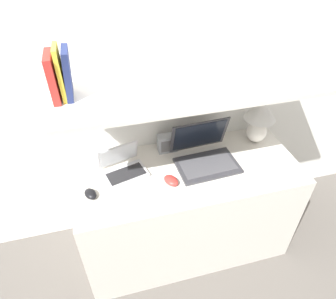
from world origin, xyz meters
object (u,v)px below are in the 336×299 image
router_box (167,143)px  book_red (53,77)px  computer_mouse (171,180)px  table_lamp (259,118)px  laptop_large (205,155)px  laptop_small (123,168)px  book_yellow (60,73)px  second_mouse (90,194)px  book_navy (67,74)px

router_box → book_red: 0.87m
computer_mouse → table_lamp: bearing=20.5°
table_lamp → laptop_large: size_ratio=0.78×
laptop_small → router_box: 0.35m
laptop_small → book_yellow: (-0.23, -0.01, 0.66)m
laptop_small → book_yellow: size_ratio=1.19×
laptop_large → router_box: (-0.20, 0.17, 0.01)m
laptop_large → router_box: 0.27m
laptop_large → book_red: (-0.79, 0.03, 0.63)m
table_lamp → book_yellow: book_yellow is taller
laptop_small → second_mouse: (-0.21, -0.15, -0.02)m
second_mouse → book_navy: book_navy is taller
second_mouse → computer_mouse: bearing=-1.7°
laptop_large → second_mouse: 0.75m
laptop_large → second_mouse: bearing=-170.8°
book_yellow → book_navy: (0.03, 0.00, -0.01)m
laptop_small → laptop_large: bearing=-3.5°
computer_mouse → book_red: (-0.53, 0.16, 0.66)m
laptop_large → laptop_small: bearing=176.5°
book_yellow → second_mouse: bearing=-81.9°
book_navy → book_yellow: bearing=-180.0°
router_box → book_red: bearing=-165.9°
second_mouse → book_red: bearing=111.6°
laptop_small → book_red: bearing=-178.8°
router_box → book_red: (-0.59, -0.15, 0.62)m
laptop_large → book_navy: size_ratio=1.68×
laptop_small → book_red: (-0.27, -0.01, 0.64)m
laptop_large → laptop_small: (-0.52, 0.03, -0.02)m
computer_mouse → book_navy: bearing=161.0°
laptop_small → book_navy: size_ratio=1.26×
computer_mouse → router_box: size_ratio=0.97×
table_lamp → book_yellow: 1.29m
computer_mouse → book_navy: 0.83m
book_red → router_box: bearing=14.1°
book_red → book_yellow: book_yellow is taller
router_box → book_navy: size_ratio=0.53×
table_lamp → computer_mouse: 0.75m
table_lamp → computer_mouse: size_ratio=2.55×
second_mouse → book_red: book_red is taller
book_navy → router_box: bearing=15.9°
book_red → laptop_large: bearing=-1.9°
laptop_small → router_box: (0.32, 0.14, 0.02)m
laptop_large → book_red: bearing=178.1°
second_mouse → book_navy: size_ratio=0.45×
laptop_large → book_navy: (-0.72, 0.03, 0.63)m
laptop_large → book_yellow: size_ratio=1.59×
router_box → book_navy: (-0.52, -0.15, 0.63)m
table_lamp → second_mouse: 1.20m
computer_mouse → book_yellow: 0.85m
router_box → book_red: book_red is taller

